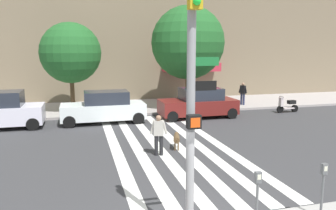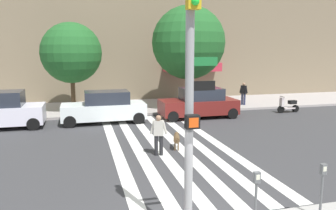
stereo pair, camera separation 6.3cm
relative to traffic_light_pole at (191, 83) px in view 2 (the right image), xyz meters
The scene contains 14 objects.
ground_plane 8.23m from the traffic_light_pole, 84.97° to the left, with size 160.00×160.00×0.00m, color #353538.
sidewalk_far 17.60m from the traffic_light_pole, 87.84° to the left, with size 80.00×6.00×0.15m, color #A09996.
crosswalk_stripes 8.32m from the traffic_light_pole, 79.13° to the left, with size 4.95×13.07×0.01m.
traffic_light_pole is the anchor object (origin of this frame).
parking_meter_curbside 2.94m from the traffic_light_pole, ahead, with size 0.14×0.11×1.36m.
parking_meter_second_along 4.17m from the traffic_light_pole, ahead, with size 0.14×0.11×1.36m.
parked_car_behind_first 13.05m from the traffic_light_pole, 93.96° to the left, with size 4.72×1.90×1.83m.
parked_car_third_in_line 13.91m from the traffic_light_pole, 69.09° to the left, with size 4.74×2.05×1.84m.
parked_scooter 17.25m from the traffic_light_pole, 48.66° to the left, with size 1.63×0.50×1.11m.
street_tree_nearest 16.40m from the traffic_light_pole, 99.36° to the left, with size 3.91×3.91×5.76m.
street_tree_middle 16.13m from the traffic_light_pole, 71.94° to the left, with size 4.94×4.94×6.95m.
pedestrian_dog_walker 6.67m from the traffic_light_pole, 83.01° to the left, with size 0.70×0.34×1.64m.
dog_on_leash 7.64m from the traffic_light_pole, 75.98° to the left, with size 0.45×1.01×0.65m.
pedestrian_bystander 18.32m from the traffic_light_pole, 58.99° to the left, with size 0.44×0.65×1.64m.
Camera 2 is at (-2.81, -6.95, 4.20)m, focal length 35.57 mm.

